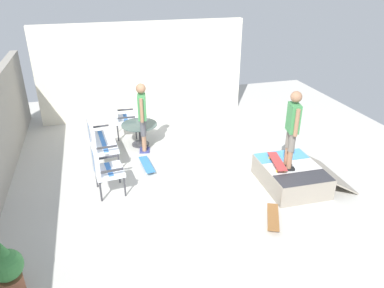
{
  "coord_description": "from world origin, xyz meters",
  "views": [
    {
      "loc": [
        -6.72,
        1.95,
        4.14
      ],
      "look_at": [
        0.05,
        0.07,
        0.7
      ],
      "focal_mm": 34.06,
      "sensor_mm": 36.0,
      "label": 1
    }
  ],
  "objects": [
    {
      "name": "skateboard_spare",
      "position": [
        -2.01,
        -0.87,
        0.08
      ],
      "size": [
        0.81,
        0.53,
        0.1
      ],
      "color": "brown",
      "rests_on": "ground_plane"
    },
    {
      "name": "person_skater",
      "position": [
        -1.04,
        -1.63,
        1.39
      ],
      "size": [
        0.47,
        0.29,
        1.62
      ],
      "color": "black",
      "rests_on": "skate_ramp"
    },
    {
      "name": "person_watching",
      "position": [
        1.36,
        0.93,
        1.01
      ],
      "size": [
        0.47,
        0.29,
        1.73
      ],
      "color": "navy",
      "rests_on": "ground_plane"
    },
    {
      "name": "skateboard_on_ramp",
      "position": [
        -0.89,
        -1.49,
        0.54
      ],
      "size": [
        0.82,
        0.35,
        0.1
      ],
      "color": "#B23838",
      "rests_on": "skate_ramp"
    },
    {
      "name": "skateboard_by_bench",
      "position": [
        0.51,
        1.01,
        0.08
      ],
      "size": [
        0.81,
        0.26,
        0.1
      ],
      "color": "#3372B2",
      "rests_on": "ground_plane"
    },
    {
      "name": "patio_bench",
      "position": [
        1.1,
        2.02,
        0.62
      ],
      "size": [
        1.29,
        0.65,
        1.02
      ],
      "color": "#38383D",
      "rests_on": "ground_plane"
    },
    {
      "name": "house_facade",
      "position": [
        3.8,
        0.49,
        1.39
      ],
      "size": [
        0.23,
        6.0,
        2.77
      ],
      "color": "silver",
      "rests_on": "ground_plane"
    },
    {
      "name": "potted_plant",
      "position": [
        -2.51,
        3.37,
        0.47
      ],
      "size": [
        0.44,
        0.44,
        0.92
      ],
      "color": "brown",
      "rests_on": "ground_plane"
    },
    {
      "name": "ground_plane",
      "position": [
        0.0,
        0.0,
        -0.05
      ],
      "size": [
        12.0,
        12.0,
        0.1
      ],
      "primitive_type": "cube",
      "color": "beige"
    },
    {
      "name": "patio_table",
      "position": [
        1.76,
        0.97,
        0.4
      ],
      "size": [
        0.9,
        0.9,
        0.57
      ],
      "color": "#38383D",
      "rests_on": "ground_plane"
    },
    {
      "name": "patio_chair_near_house",
      "position": [
        2.41,
        1.36,
        0.61
      ],
      "size": [
        0.64,
        0.57,
        1.02
      ],
      "color": "#38383D",
      "rests_on": "ground_plane"
    },
    {
      "name": "skate_ramp",
      "position": [
        -1.01,
        -1.8,
        0.23
      ],
      "size": [
        1.46,
        1.77,
        0.45
      ],
      "color": "gray",
      "rests_on": "ground_plane"
    },
    {
      "name": "patio_chair_by_wall",
      "position": [
        -0.26,
        1.98,
        0.61
      ],
      "size": [
        0.67,
        0.61,
        1.02
      ],
      "color": "#38383D",
      "rests_on": "ground_plane"
    }
  ]
}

